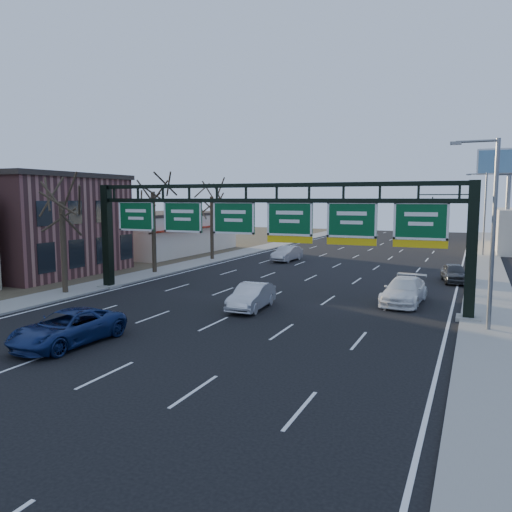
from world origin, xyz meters
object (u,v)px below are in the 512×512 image
at_px(sign_gantry, 264,226).
at_px(car_blue_suv, 68,328).
at_px(car_silver_sedan, 252,297).
at_px(car_white_wagon, 404,291).

height_order(sign_gantry, car_blue_suv, sign_gantry).
bearing_deg(car_blue_suv, car_silver_sedan, 68.30).
bearing_deg(car_white_wagon, car_silver_sedan, -143.36).
relative_size(car_blue_suv, car_silver_sedan, 1.20).
xyz_separation_m(car_blue_suv, car_white_wagon, (12.13, 14.61, 0.04)).
xyz_separation_m(sign_gantry, car_silver_sedan, (0.18, -2.15, -3.91)).
distance_m(car_blue_suv, car_white_wagon, 18.99).
relative_size(sign_gantry, car_blue_suv, 4.67).
relative_size(car_blue_suv, car_white_wagon, 0.99).
bearing_deg(sign_gantry, car_white_wagon, 20.49).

